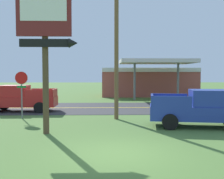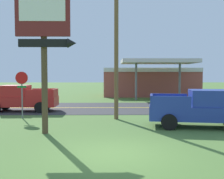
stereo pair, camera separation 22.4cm
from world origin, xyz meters
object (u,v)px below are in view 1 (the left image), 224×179
stop_sign (21,86)px  gas_station (148,81)px  utility_pole (116,37)px  pickup_blue_parked_on_lawn (201,109)px  pickup_red_on_road (20,99)px  motel_sign (46,33)px

stop_sign → gas_station: size_ratio=0.25×
utility_pole → pickup_blue_parked_on_lawn: bearing=-31.7°
pickup_red_on_road → gas_station: bearing=51.2°
pickup_blue_parked_on_lawn → pickup_red_on_road: same height
stop_sign → gas_station: 21.23m
motel_sign → gas_station: motel_sign is taller
motel_sign → pickup_blue_parked_on_lawn: 8.68m
pickup_blue_parked_on_lawn → stop_sign: bearing=163.5°
utility_pole → motel_sign: bearing=-128.9°
gas_station → pickup_blue_parked_on_lawn: (-0.62, -21.27, -0.98)m
gas_station → utility_pole: bearing=-104.9°
gas_station → stop_sign: bearing=-120.8°
pickup_red_on_road → motel_sign: bearing=-65.0°
motel_sign → pickup_red_on_road: bearing=115.0°
pickup_blue_parked_on_lawn → motel_sign: bearing=-169.0°
motel_sign → stop_sign: motel_sign is taller
stop_sign → utility_pole: bearing=-3.4°
stop_sign → pickup_red_on_road: 3.65m
gas_station → pickup_blue_parked_on_lawn: gas_station is taller
gas_station → pickup_blue_parked_on_lawn: 21.30m
motel_sign → pickup_blue_parked_on_lawn: (7.73, 1.51, -3.66)m
stop_sign → pickup_red_on_road: bearing=108.9°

